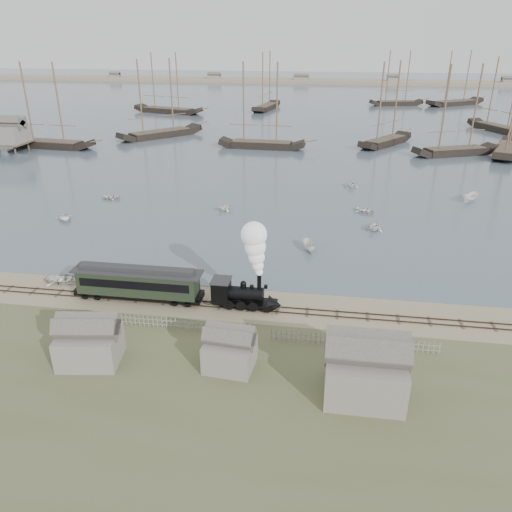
# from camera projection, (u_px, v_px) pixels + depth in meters

# --- Properties ---
(ground) EXTENTS (600.00, 600.00, 0.00)m
(ground) POSITION_uv_depth(u_px,v_px,m) (234.00, 297.00, 53.51)
(ground) COLOR tan
(ground) RESTS_ON ground
(harbor_water) EXTENTS (600.00, 336.00, 0.06)m
(harbor_water) POSITION_uv_depth(u_px,v_px,m) (312.00, 101.00, 206.78)
(harbor_water) COLOR #404E5B
(harbor_water) RESTS_ON ground
(rail_track) EXTENTS (120.00, 1.80, 0.16)m
(rail_track) POSITION_uv_depth(u_px,v_px,m) (230.00, 306.00, 51.69)
(rail_track) COLOR #39291F
(rail_track) RESTS_ON ground
(picket_fence_west) EXTENTS (19.00, 0.10, 1.20)m
(picket_fence_west) POSITION_uv_depth(u_px,v_px,m) (154.00, 327.00, 48.09)
(picket_fence_west) COLOR gray
(picket_fence_west) RESTS_ON ground
(picket_fence_east) EXTENTS (15.00, 0.10, 1.20)m
(picket_fence_east) POSITION_uv_depth(u_px,v_px,m) (354.00, 347.00, 45.03)
(picket_fence_east) COLOR gray
(picket_fence_east) RESTS_ON ground
(shed_left) EXTENTS (5.00, 4.00, 4.10)m
(shed_left) POSITION_uv_depth(u_px,v_px,m) (92.00, 361.00, 43.16)
(shed_left) COLOR gray
(shed_left) RESTS_ON ground
(shed_mid) EXTENTS (4.00, 3.50, 3.60)m
(shed_mid) POSITION_uv_depth(u_px,v_px,m) (230.00, 367.00, 42.41)
(shed_mid) COLOR gray
(shed_mid) RESTS_ON ground
(shed_right) EXTENTS (6.00, 5.00, 5.10)m
(shed_right) POSITION_uv_depth(u_px,v_px,m) (362.00, 395.00, 39.10)
(shed_right) COLOR gray
(shed_right) RESTS_ON ground
(far_spit) EXTENTS (500.00, 20.00, 1.80)m
(far_spit) POSITION_uv_depth(u_px,v_px,m) (319.00, 83.00, 278.92)
(far_spit) COLOR gray
(far_spit) RESTS_ON ground
(locomotive) EXTENTS (7.19, 2.68, 8.96)m
(locomotive) POSITION_uv_depth(u_px,v_px,m) (252.00, 272.00, 49.68)
(locomotive) COLOR black
(locomotive) RESTS_ON ground
(passenger_coach) EXTENTS (13.69, 2.64, 3.33)m
(passenger_coach) POSITION_uv_depth(u_px,v_px,m) (138.00, 282.00, 52.18)
(passenger_coach) COLOR black
(passenger_coach) RESTS_ON ground
(beached_dinghy) EXTENTS (3.11, 4.21, 0.84)m
(beached_dinghy) POSITION_uv_depth(u_px,v_px,m) (63.00, 279.00, 56.50)
(beached_dinghy) COLOR white
(beached_dinghy) RESTS_ON ground
(rowboat_0) EXTENTS (4.26, 4.09, 0.72)m
(rowboat_0) POSITION_uv_depth(u_px,v_px,m) (65.00, 218.00, 75.11)
(rowboat_0) COLOR white
(rowboat_0) RESTS_ON harbor_water
(rowboat_1) EXTENTS (3.37, 3.43, 1.37)m
(rowboat_1) POSITION_uv_depth(u_px,v_px,m) (224.00, 206.00, 79.02)
(rowboat_1) COLOR white
(rowboat_1) RESTS_ON harbor_water
(rowboat_2) EXTENTS (3.41, 2.08, 1.23)m
(rowboat_2) POSITION_uv_depth(u_px,v_px,m) (309.00, 246.00, 64.54)
(rowboat_2) COLOR white
(rowboat_2) RESTS_ON harbor_water
(rowboat_3) EXTENTS (3.70, 4.03, 0.68)m
(rowboat_3) POSITION_uv_depth(u_px,v_px,m) (365.00, 210.00, 78.36)
(rowboat_3) COLOR white
(rowboat_3) RESTS_ON harbor_water
(rowboat_4) EXTENTS (3.84, 3.67, 1.57)m
(rowboat_4) POSITION_uv_depth(u_px,v_px,m) (375.00, 225.00, 71.07)
(rowboat_4) COLOR white
(rowboat_4) RESTS_ON harbor_water
(rowboat_5) EXTENTS (3.69, 3.69, 1.47)m
(rowboat_5) POSITION_uv_depth(u_px,v_px,m) (470.00, 197.00, 83.33)
(rowboat_5) COLOR white
(rowboat_5) RESTS_ON harbor_water
(rowboat_6) EXTENTS (2.48, 3.39, 0.68)m
(rowboat_6) POSITION_uv_depth(u_px,v_px,m) (110.00, 197.00, 84.80)
(rowboat_6) COLOR white
(rowboat_6) RESTS_ON harbor_water
(rowboat_7) EXTENTS (3.31, 2.97, 1.57)m
(rowboat_7) POSITION_uv_depth(u_px,v_px,m) (352.00, 183.00, 90.78)
(rowboat_7) COLOR white
(rowboat_7) RESTS_ON harbor_water
(schooner_0) EXTENTS (22.76, 7.37, 20.00)m
(schooner_0) POSITION_uv_depth(u_px,v_px,m) (44.00, 106.00, 118.46)
(schooner_0) COLOR black
(schooner_0) RESTS_ON harbor_water
(schooner_1) EXTENTS (20.09, 21.46, 20.00)m
(schooner_1) POSITION_uv_depth(u_px,v_px,m) (158.00, 99.00, 130.86)
(schooner_1) COLOR black
(schooner_1) RESTS_ON harbor_water
(schooner_2) EXTENTS (21.14, 5.89, 20.00)m
(schooner_2) POSITION_uv_depth(u_px,v_px,m) (262.00, 106.00, 117.85)
(schooner_2) COLOR black
(schooner_2) RESTS_ON harbor_water
(schooner_3) EXTENTS (14.93, 18.62, 20.00)m
(schooner_3) POSITION_uv_depth(u_px,v_px,m) (389.00, 104.00, 121.13)
(schooner_3) COLOR black
(schooner_3) RESTS_ON harbor_water
(schooner_4) EXTENTS (20.55, 12.17, 20.00)m
(schooner_4) POSITION_uv_depth(u_px,v_px,m) (462.00, 110.00, 111.04)
(schooner_4) COLOR black
(schooner_4) RESTS_ON harbor_water
(schooner_5) EXTENTS (13.67, 20.98, 20.00)m
(schooner_5) POSITION_uv_depth(u_px,v_px,m) (504.00, 95.00, 138.84)
(schooner_5) COLOR black
(schooner_5) RESTS_ON harbor_water
(schooner_6) EXTENTS (26.24, 12.50, 20.00)m
(schooner_6) POSITION_uv_depth(u_px,v_px,m) (166.00, 83.00, 171.18)
(schooner_6) COLOR black
(schooner_6) RESTS_ON harbor_water
(schooner_7) EXTENTS (8.76, 22.04, 20.00)m
(schooner_7) POSITION_uv_depth(u_px,v_px,m) (267.00, 81.00, 178.55)
(schooner_7) COLOR black
(schooner_7) RESTS_ON harbor_water
(schooner_8) EXTENTS (20.76, 9.33, 20.00)m
(schooner_8) POSITION_uv_depth(u_px,v_px,m) (399.00, 78.00, 188.99)
(schooner_8) COLOR black
(schooner_8) RESTS_ON harbor_water
(schooner_9) EXTENTS (24.60, 19.79, 20.00)m
(schooner_9) POSITION_uv_depth(u_px,v_px,m) (459.00, 78.00, 189.92)
(schooner_9) COLOR black
(schooner_9) RESTS_ON harbor_water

